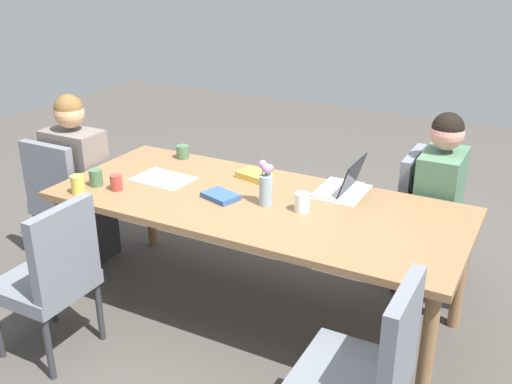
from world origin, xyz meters
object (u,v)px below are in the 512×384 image
coffee_mug_centre_right (183,152)px  book_red_cover (254,175)px  laptop_near_left_near (342,185)px  coffee_mug_centre_left (96,178)px  coffee_mug_far_left (78,184)px  coffee_mug_near_left (116,182)px  person_head_right_left_mid (79,189)px  chair_far_left_far (369,366)px  coffee_mug_near_right (302,202)px  flower_vase (266,183)px  chair_far_right_near (52,273)px  book_blue_cover (221,196)px  chair_near_left_near (426,215)px  dining_table (256,211)px  person_near_left_near (436,217)px  chair_head_right_left_mid (65,195)px

coffee_mug_centre_right → book_red_cover: bearing=170.2°
laptop_near_left_near → coffee_mug_centre_left: 1.47m
coffee_mug_centre_right → coffee_mug_far_left: size_ratio=0.81×
coffee_mug_near_left → coffee_mug_centre_left: coffee_mug_centre_left is taller
person_head_right_left_mid → chair_far_left_far: 2.49m
chair_far_left_far → coffee_mug_centre_right: 2.11m
coffee_mug_near_right → coffee_mug_near_left: bearing=12.1°
person_head_right_left_mid → flower_vase: person_head_right_left_mid is taller
flower_vase → chair_far_right_near: bearing=44.2°
book_blue_cover → chair_near_left_near: bearing=-120.9°
coffee_mug_near_left → book_red_cover: bearing=-139.2°
chair_far_right_near → book_red_cover: (-0.59, -1.14, 0.27)m
dining_table → coffee_mug_centre_left: (0.95, 0.26, 0.12)m
flower_vase → coffee_mug_near_left: (0.88, 0.22, -0.09)m
person_near_left_near → coffee_mug_centre_left: person_near_left_near is taller
chair_far_right_near → coffee_mug_near_right: chair_far_right_near is taller
laptop_near_left_near → coffee_mug_near_left: (1.20, 0.59, 0.00)m
flower_vase → coffee_mug_near_right: bearing=-176.4°
chair_near_left_near → laptop_near_left_near: laptop_near_left_near is taller
chair_far_right_near → coffee_mug_centre_left: bearing=-72.1°
coffee_mug_near_right → book_red_cover: (0.46, -0.31, -0.03)m
coffee_mug_far_left → book_blue_cover: coffee_mug_far_left is taller
person_head_right_left_mid → book_red_cover: bearing=-168.2°
laptop_near_left_near → chair_near_left_near: bearing=-131.2°
dining_table → chair_far_right_near: bearing=48.0°
coffee_mug_near_left → coffee_mug_centre_right: bearing=-92.2°
book_blue_cover → flower_vase: bearing=-152.5°
coffee_mug_centre_left → coffee_mug_far_left: bearing=85.9°
chair_far_right_near → coffee_mug_centre_right: chair_far_right_near is taller
flower_vase → coffee_mug_centre_right: 0.96m
person_head_right_left_mid → coffee_mug_centre_left: 0.61m
chair_far_left_far → laptop_near_left_near: bearing=-64.0°
coffee_mug_near_left → person_near_left_near: bearing=-149.3°
chair_head_right_left_mid → laptop_near_left_near: bearing=-168.6°
dining_table → coffee_mug_far_left: 1.05m
dining_table → coffee_mug_centre_left: coffee_mug_centre_left is taller
chair_far_right_near → book_blue_cover: size_ratio=4.50×
person_near_left_near → person_head_right_left_mid: size_ratio=1.00×
chair_head_right_left_mid → flower_vase: flower_vase is taller
dining_table → person_head_right_left_mid: bearing=-1.5°
dining_table → coffee_mug_near_right: coffee_mug_near_right is taller
dining_table → flower_vase: flower_vase is taller
chair_near_left_near → dining_table: bearing=45.2°
chair_near_left_near → coffee_mug_far_left: size_ratio=8.20×
person_head_right_left_mid → flower_vase: bearing=177.4°
person_head_right_left_mid → coffee_mug_near_right: 1.73m
chair_far_left_far → coffee_mug_centre_left: chair_far_left_far is taller
person_head_right_left_mid → laptop_near_left_near: (-1.81, -0.30, 0.27)m
chair_far_left_far → chair_far_right_near: same height
chair_near_left_near → book_blue_cover: size_ratio=4.50×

